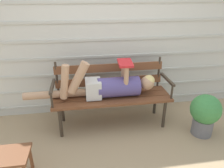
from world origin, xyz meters
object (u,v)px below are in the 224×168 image
park_bench (111,91)px  potted_plant (205,113)px  reclining_person (108,86)px  footstool (12,160)px

park_bench → potted_plant: 1.25m
park_bench → reclining_person: (-0.05, -0.07, 0.11)m
reclining_person → potted_plant: size_ratio=3.08×
park_bench → reclining_person: bearing=-126.3°
potted_plant → footstool: bearing=-169.9°
park_bench → footstool: park_bench is taller
reclining_person → potted_plant: 1.30m
park_bench → potted_plant: park_bench is taller
reclining_person → footstool: (-1.06, -0.80, -0.35)m
footstool → potted_plant: potted_plant is taller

